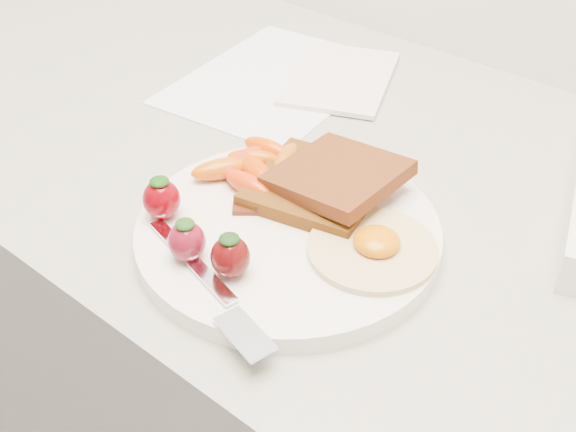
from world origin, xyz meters
The scene contains 10 objects.
plate centered at (-0.03, 1.57, 0.91)m, with size 0.27×0.27×0.02m, color white.
toast_lower centered at (-0.04, 1.62, 0.93)m, with size 0.11×0.11×0.01m, color #4F260B.
toast_upper centered at (-0.02, 1.63, 0.94)m, with size 0.10×0.10×0.01m, color #45230F.
fried_egg centered at (0.05, 1.59, 0.92)m, with size 0.11×0.11×0.02m.
bacon_strips centered at (-0.04, 1.59, 0.92)m, with size 0.10×0.09×0.01m.
baby_carrots centered at (-0.11, 1.61, 0.93)m, with size 0.09×0.11×0.02m.
strawberries centered at (-0.07, 1.49, 0.94)m, with size 0.13×0.06×0.04m.
fork centered at (-0.02, 1.46, 0.92)m, with size 0.18×0.07×0.00m.
paper_sheet centered at (-0.24, 1.79, 0.90)m, with size 0.20×0.27×0.00m, color white.
notepad centered at (-0.17, 1.85, 0.91)m, with size 0.12×0.17×0.01m, color silver.
Camera 1 is at (0.29, 1.19, 1.31)m, focal length 45.00 mm.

